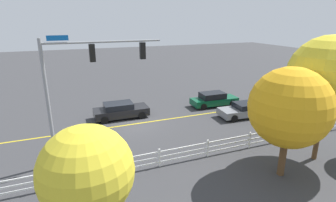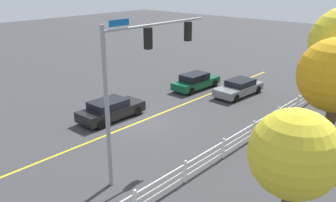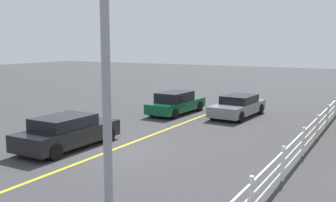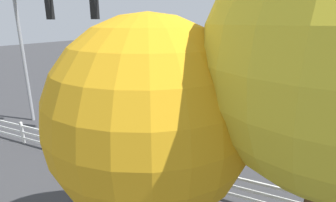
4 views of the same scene
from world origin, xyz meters
name	(u,v)px [view 3 (image 3 of 4)]	position (x,y,z in m)	size (l,w,h in m)	color
ground_plane	(113,150)	(0.00, 0.00, 0.00)	(120.00, 120.00, 0.00)	#38383A
lane_center_stripe	(162,131)	(-4.00, 0.00, 0.00)	(28.00, 0.16, 0.01)	gold
signal_assembly	(153,6)	(4.03, 4.51, 5.30)	(6.80, 0.38, 7.59)	gray
car_0	(238,106)	(-9.74, 1.93, 0.63)	(4.75, 2.17, 1.28)	slate
car_1	(176,103)	(-8.71, -1.76, 0.68)	(4.75, 1.93, 1.39)	#0C4C2D
car_2	(67,132)	(0.67, -1.86, 0.69)	(4.72, 2.02, 1.39)	black
white_rail_fence	(303,141)	(-3.00, 7.01, 0.60)	(26.10, 0.10, 1.15)	white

